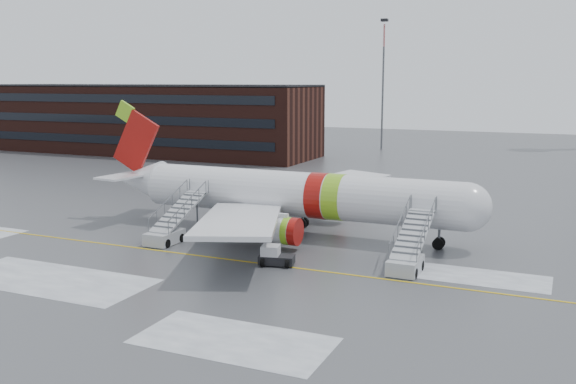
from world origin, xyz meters
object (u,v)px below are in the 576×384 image
at_px(airstair_aft, 170,229).
at_px(pushback_tug, 274,256).
at_px(airliner, 287,194).
at_px(airstair_fwd, 408,255).

bearing_deg(airstair_aft, pushback_tug, -13.87).
bearing_deg(airliner, airstair_aft, -139.29).
distance_m(airstair_aft, pushback_tug, 10.97).
bearing_deg(airstair_fwd, airstair_aft, 180.00).
relative_size(airstair_fwd, pushback_tug, 2.83).
distance_m(airliner, airstair_fwd, 13.91).
distance_m(airstair_fwd, pushback_tug, 9.38).
height_order(airliner, pushback_tug, airliner).
xyz_separation_m(airliner, pushback_tug, (3.05, -9.16, -2.79)).
bearing_deg(airstair_fwd, airliner, 151.52).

